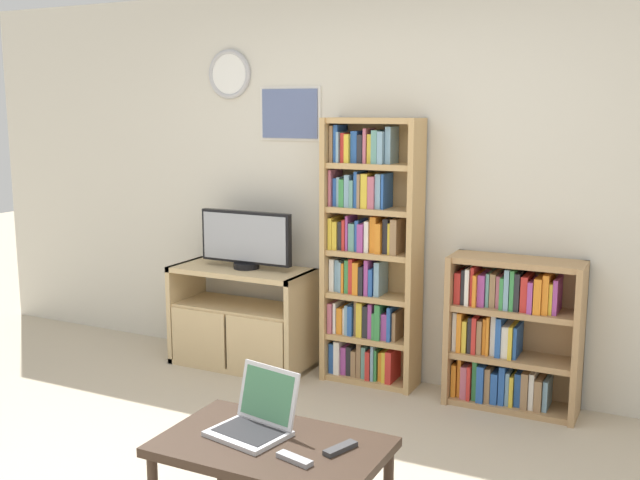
# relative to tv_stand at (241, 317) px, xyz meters

# --- Properties ---
(wall_back) EXTENTS (6.98, 0.09, 2.60)m
(wall_back) POSITION_rel_tv_stand_xyz_m (1.00, 0.29, 0.95)
(wall_back) COLOR beige
(wall_back) RESTS_ON ground_plane
(tv_stand) EXTENTS (0.99, 0.44, 0.71)m
(tv_stand) POSITION_rel_tv_stand_xyz_m (0.00, 0.00, 0.00)
(tv_stand) COLOR tan
(tv_stand) RESTS_ON ground_plane
(television) EXTENTS (0.70, 0.18, 0.40)m
(television) POSITION_rel_tv_stand_xyz_m (0.04, 0.02, 0.56)
(television) COLOR black
(television) RESTS_ON tv_stand
(bookshelf_tall) EXTENTS (0.63, 0.25, 1.75)m
(bookshelf_tall) POSITION_rel_tv_stand_xyz_m (0.91, 0.14, 0.50)
(bookshelf_tall) COLOR tan
(bookshelf_tall) RESTS_ON ground_plane
(bookshelf_short) EXTENTS (0.79, 0.30, 0.93)m
(bookshelf_short) POSITION_rel_tv_stand_xyz_m (1.84, 0.11, 0.10)
(bookshelf_short) COLOR tan
(bookshelf_short) RESTS_ON ground_plane
(coffee_table) EXTENTS (0.93, 0.58, 0.45)m
(coffee_table) POSITION_rel_tv_stand_xyz_m (1.31, -1.81, 0.05)
(coffee_table) COLOR #332319
(coffee_table) RESTS_ON ground_plane
(laptop) EXTENTS (0.36, 0.34, 0.26)m
(laptop) POSITION_rel_tv_stand_xyz_m (1.20, -1.75, 0.16)
(laptop) COLOR silver
(laptop) RESTS_ON coffee_table
(remote_near_laptop) EXTENTS (0.10, 0.17, 0.02)m
(remote_near_laptop) POSITION_rel_tv_stand_xyz_m (1.59, -1.75, 0.11)
(remote_near_laptop) COLOR #38383A
(remote_near_laptop) RESTS_ON coffee_table
(remote_far_from_laptop) EXTENTS (0.17, 0.08, 0.02)m
(remote_far_from_laptop) POSITION_rel_tv_stand_xyz_m (1.47, -1.92, 0.11)
(remote_far_from_laptop) COLOR #99999E
(remote_far_from_laptop) RESTS_ON coffee_table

